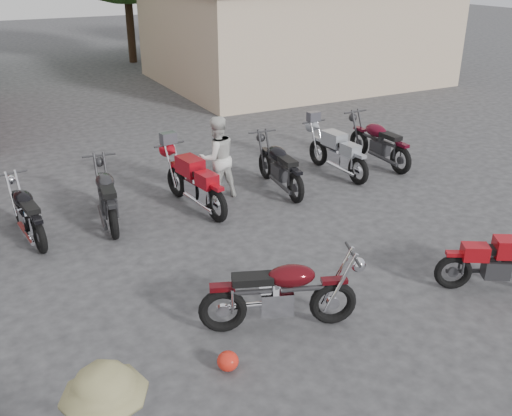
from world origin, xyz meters
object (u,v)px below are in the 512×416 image
sportbike (502,259)px  row_bike_5 (279,163)px  row_bike_2 (26,209)px  row_bike_3 (107,193)px  vintage_motorcycle (282,289)px  row_bike_6 (337,150)px  person_light (217,158)px  row_bike_4 (194,179)px  row_bike_7 (379,140)px  helmet (228,361)px

sportbike → row_bike_5: bearing=130.7°
row_bike_2 → row_bike_3: size_ratio=0.93×
vintage_motorcycle → row_bike_2: vintage_motorcycle is taller
vintage_motorcycle → row_bike_6: bearing=68.7°
vintage_motorcycle → row_bike_3: (-1.20, 4.39, -0.01)m
row_bike_6 → sportbike: bearing=168.6°
person_light → row_bike_6: size_ratio=0.86×
row_bike_2 → row_bike_4: (3.07, -0.15, 0.07)m
row_bike_3 → row_bike_4: size_ratio=0.95×
row_bike_3 → row_bike_6: (5.23, 0.14, -0.00)m
row_bike_3 → row_bike_5: 3.62m
sportbike → row_bike_7: row_bike_7 is taller
sportbike → person_light: 5.68m
vintage_motorcycle → helmet: (-1.00, -0.45, -0.47)m
row_bike_5 → row_bike_6: size_ratio=1.01×
helmet → row_bike_4: bearing=72.6°
sportbike → row_bike_7: size_ratio=0.85×
helmet → row_bike_3: 4.86m
row_bike_2 → person_light: bearing=-94.7°
row_bike_2 → row_bike_6: 6.64m
row_bike_4 → row_bike_6: (3.57, 0.30, -0.03)m
vintage_motorcycle → helmet: 1.19m
row_bike_6 → helmet: bearing=131.1°
vintage_motorcycle → row_bike_5: bearing=81.1°
row_bike_5 → row_bike_6: row_bike_5 is taller
vintage_motorcycle → row_bike_6: 6.06m
row_bike_3 → row_bike_6: bearing=-81.2°
row_bike_4 → row_bike_7: row_bike_4 is taller
helmet → row_bike_6: 7.09m
person_light → row_bike_7: (4.22, 0.11, -0.25)m
vintage_motorcycle → row_bike_2: (-2.61, 4.38, -0.06)m
helmet → row_bike_4: (1.46, 4.68, 0.48)m
sportbike → row_bike_5: 5.07m
row_bike_2 → row_bike_5: 5.03m
vintage_motorcycle → row_bike_5: vintage_motorcycle is taller
vintage_motorcycle → row_bike_3: vintage_motorcycle is taller
sportbike → row_bike_4: (-2.86, 4.90, 0.09)m
helmet → sportbike: bearing=-3.0°
row_bike_4 → row_bike_5: bearing=-96.4°
sportbike → row_bike_5: (-0.90, 4.98, 0.07)m
vintage_motorcycle → row_bike_2: size_ratio=1.10×
person_light → row_bike_4: 0.74m
row_bike_5 → row_bike_7: size_ratio=0.97×
person_light → row_bike_5: (1.33, -0.23, -0.27)m
row_bike_6 → row_bike_7: row_bike_7 is taller
helmet → row_bike_6: bearing=44.7°
helmet → row_bike_2: size_ratio=0.14×
row_bike_6 → row_bike_7: (1.28, 0.12, 0.03)m
vintage_motorcycle → row_bike_4: size_ratio=0.98×
row_bike_5 → row_bike_4: bearing=96.8°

